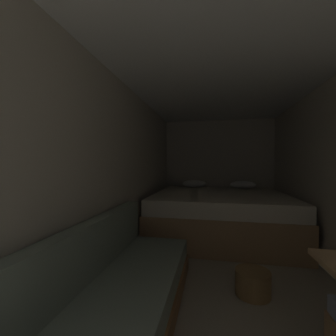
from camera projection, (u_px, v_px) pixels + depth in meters
ground_plane at (224, 284)px, 2.17m from camera, size 7.12×7.12×0.00m
wall_back at (218, 170)px, 4.68m from camera, size 2.35×0.05×2.13m
wall_left at (116, 176)px, 2.38m from camera, size 0.05×5.12×2.13m
ceiling_slab at (225, 66)px, 2.13m from camera, size 2.35×5.12×0.05m
bed at (219, 214)px, 3.66m from camera, size 2.13×1.99×0.86m
sofa_left at (108, 309)px, 1.45m from camera, size 0.72×2.30×0.75m
wicker_basket at (253, 283)px, 1.99m from camera, size 0.31×0.31×0.22m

